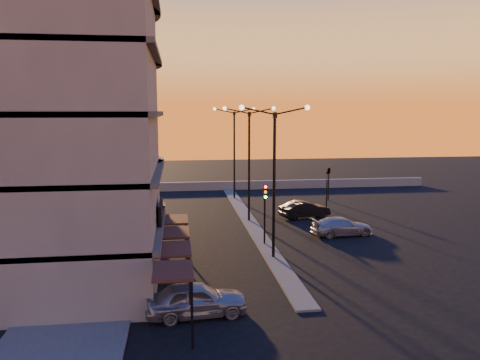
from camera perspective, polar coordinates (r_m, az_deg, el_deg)
The scene contains 14 objects.
ground at distance 29.76m, azimuth 4.08°, elevation -9.51°, with size 120.00×120.00×0.00m, color black.
sidewalk_west at distance 33.31m, azimuth -15.56°, elevation -7.73°, with size 5.00×40.00×0.12m, color #50504D.
median at distance 39.22m, azimuth 1.10°, elevation -4.98°, with size 1.20×36.00×0.12m, color #50504D.
parapet at distance 54.96m, azimuth 0.61°, elevation -0.63°, with size 44.00×0.50×1.00m, color gray.
building at distance 29.04m, azimuth -24.64°, elevation 13.13°, with size 14.35×17.08×25.00m.
streetlamp_near at distance 28.54m, azimuth 4.19°, elevation 1.24°, with size 4.32×0.32×9.51m.
streetlamp_mid at distance 38.32m, azimuth 1.12°, elevation 3.09°, with size 4.32×0.32×9.51m.
streetlamp_far at distance 48.19m, azimuth -0.70°, elevation 4.19°, with size 4.32×0.32×9.51m.
traffic_light_main at distance 31.75m, azimuth 3.08°, elevation -2.96°, with size 0.28×0.44×4.25m.
signal_east_a at distance 44.53m, azimuth 10.53°, elevation -1.05°, with size 0.13×0.16×3.60m.
signal_east_b at distance 48.59m, azimuth 10.79°, elevation 1.12°, with size 0.42×1.99×3.60m.
car_hatchback at distance 21.75m, azimuth -5.33°, elevation -14.26°, with size 1.83×4.54×1.55m, color #94959B.
car_sedan at distance 40.85m, azimuth 7.90°, elevation -3.57°, with size 1.53×4.38×1.44m, color black.
car_wagon at distance 35.68m, azimuth 12.31°, elevation -5.53°, with size 1.86×4.59×1.33m, color #9D9FA4.
Camera 1 is at (-5.85, -27.71, 9.15)m, focal length 35.00 mm.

